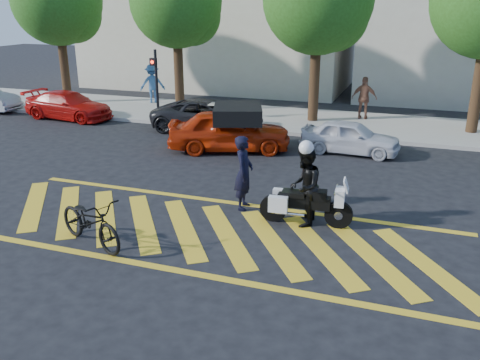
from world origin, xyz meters
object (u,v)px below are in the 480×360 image
(bicycle, at_px, (90,221))
(officer_moto, at_px, (305,187))
(officer_bike, at_px, (244,173))
(parked_mid_right, at_px, (350,137))
(parked_left, at_px, (69,105))
(red_convertible, at_px, (229,130))
(parked_mid_left, at_px, (208,116))
(police_motorcycle, at_px, (304,203))

(bicycle, xyz_separation_m, officer_moto, (4.16, 2.67, 0.40))
(officer_moto, bearing_deg, officer_bike, -110.67)
(officer_bike, relative_size, parked_mid_right, 0.56)
(officer_bike, relative_size, bicycle, 0.90)
(parked_left, bearing_deg, officer_moto, -117.65)
(red_convertible, bearing_deg, officer_bike, -174.89)
(officer_bike, xyz_separation_m, parked_mid_right, (1.88, 6.11, -0.38))
(parked_left, height_order, parked_mid_left, parked_mid_left)
(police_motorcycle, distance_m, parked_mid_right, 6.62)
(officer_moto, xyz_separation_m, parked_mid_right, (0.18, 6.61, -0.37))
(parked_mid_right, bearing_deg, officer_bike, 166.25)
(parked_mid_right, bearing_deg, red_convertible, 108.41)
(officer_moto, bearing_deg, parked_mid_left, -148.07)
(police_motorcycle, distance_m, red_convertible, 6.80)
(bicycle, height_order, parked_mid_left, parked_mid_left)
(parked_mid_left, bearing_deg, red_convertible, -148.41)
(officer_moto, height_order, parked_mid_right, officer_moto)
(officer_moto, relative_size, parked_left, 0.45)
(officer_bike, bearing_deg, police_motorcycle, -112.66)
(bicycle, relative_size, officer_moto, 1.12)
(police_motorcycle, bearing_deg, officer_moto, 165.33)
(officer_moto, bearing_deg, parked_mid_right, 174.05)
(parked_mid_left, xyz_separation_m, parked_mid_right, (6.07, -1.40, -0.05))
(police_motorcycle, relative_size, officer_moto, 1.16)
(parked_left, bearing_deg, parked_mid_left, -85.67)
(officer_bike, relative_size, red_convertible, 0.44)
(bicycle, height_order, police_motorcycle, bicycle)
(red_convertible, bearing_deg, police_motorcycle, -163.40)
(officer_bike, xyz_separation_m, police_motorcycle, (1.72, -0.50, -0.43))
(red_convertible, xyz_separation_m, parked_mid_right, (4.16, 1.12, -0.15))
(bicycle, xyz_separation_m, parked_left, (-8.67, 10.68, 0.06))
(bicycle, bearing_deg, parked_left, 61.44)
(red_convertible, bearing_deg, parked_mid_left, 17.68)
(officer_bike, distance_m, officer_moto, 1.77)
(officer_bike, bearing_deg, parked_left, 49.56)
(bicycle, bearing_deg, parked_mid_left, 31.54)
(parked_left, xyz_separation_m, parked_mid_right, (13.01, -1.40, -0.03))
(parked_mid_right, bearing_deg, bicycle, 158.28)
(parked_left, relative_size, parked_mid_left, 0.93)
(officer_bike, relative_size, officer_moto, 1.00)
(police_motorcycle, relative_size, red_convertible, 0.52)
(officer_bike, distance_m, parked_mid_right, 6.41)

